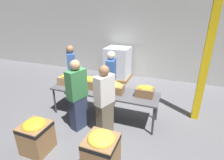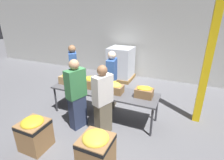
# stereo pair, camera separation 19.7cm
# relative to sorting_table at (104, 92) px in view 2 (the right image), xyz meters

# --- Properties ---
(ground_plane) EXTENTS (30.00, 30.00, 0.00)m
(ground_plane) POSITION_rel_sorting_table_xyz_m (0.00, 0.00, -0.70)
(ground_plane) COLOR slate
(wall_back) EXTENTS (16.00, 0.08, 4.00)m
(wall_back) POSITION_rel_sorting_table_xyz_m (0.00, 3.32, 1.30)
(wall_back) COLOR #B7B7B2
(wall_back) RESTS_ON ground_plane
(sorting_table) EXTENTS (2.73, 0.74, 0.75)m
(sorting_table) POSITION_rel_sorting_table_xyz_m (0.00, 0.00, 0.00)
(sorting_table) COLOR #4C4C51
(sorting_table) RESTS_ON ground_plane
(banana_box_0) EXTENTS (0.46, 0.35, 0.29)m
(banana_box_0) POSITION_rel_sorting_table_xyz_m (-1.07, 0.04, 0.19)
(banana_box_0) COLOR tan
(banana_box_0) RESTS_ON sorting_table
(banana_box_1) EXTENTS (0.48, 0.34, 0.31)m
(banana_box_1) POSITION_rel_sorting_table_xyz_m (-0.35, 0.05, 0.20)
(banana_box_1) COLOR olive
(banana_box_1) RESTS_ON sorting_table
(banana_box_2) EXTENTS (0.42, 0.31, 0.27)m
(banana_box_2) POSITION_rel_sorting_table_xyz_m (0.31, -0.02, 0.18)
(banana_box_2) COLOR olive
(banana_box_2) RESTS_ON sorting_table
(banana_box_3) EXTENTS (0.40, 0.29, 0.26)m
(banana_box_3) POSITION_rel_sorting_table_xyz_m (1.01, 0.06, 0.18)
(banana_box_3) COLOR olive
(banana_box_3) RESTS_ON sorting_table
(volunteer_0) EXTENTS (0.45, 0.49, 1.67)m
(volunteer_0) POSITION_rel_sorting_table_xyz_m (-1.35, 0.66, 0.13)
(volunteer_0) COLOR black
(volunteer_0) RESTS_ON ground_plane
(volunteer_1) EXTENTS (0.36, 0.48, 1.61)m
(volunteer_1) POSITION_rel_sorting_table_xyz_m (0.28, -0.61, 0.10)
(volunteer_1) COLOR #6B604C
(volunteer_1) RESTS_ON ground_plane
(volunteer_2) EXTENTS (0.29, 0.47, 1.63)m
(volunteer_2) POSITION_rel_sorting_table_xyz_m (-0.02, 0.58, 0.11)
(volunteer_2) COLOR #6B604C
(volunteer_2) RESTS_ON ground_plane
(volunteer_3) EXTENTS (0.35, 0.49, 1.67)m
(volunteer_3) POSITION_rel_sorting_table_xyz_m (-0.36, -0.64, 0.13)
(volunteer_3) COLOR #2D3856
(volunteer_3) RESTS_ON ground_plane
(donation_bin_0) EXTENTS (0.51, 0.51, 0.70)m
(donation_bin_0) POSITION_rel_sorting_table_xyz_m (-0.76, -1.58, -0.33)
(donation_bin_0) COLOR olive
(donation_bin_0) RESTS_ON ground_plane
(donation_bin_1) EXTENTS (0.53, 0.53, 0.79)m
(donation_bin_1) POSITION_rel_sorting_table_xyz_m (0.63, -1.58, -0.28)
(donation_bin_1) COLOR olive
(donation_bin_1) RESTS_ON ground_plane
(support_pillar) EXTENTS (0.16, 0.16, 4.00)m
(support_pillar) POSITION_rel_sorting_table_xyz_m (2.24, 0.77, 1.30)
(support_pillar) COLOR yellow
(support_pillar) RESTS_ON ground_plane
(pallet_stack_0) EXTENTS (0.99, 0.99, 1.29)m
(pallet_stack_0) POSITION_rel_sorting_table_xyz_m (-0.56, 2.71, -0.07)
(pallet_stack_0) COLOR olive
(pallet_stack_0) RESTS_ON ground_plane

